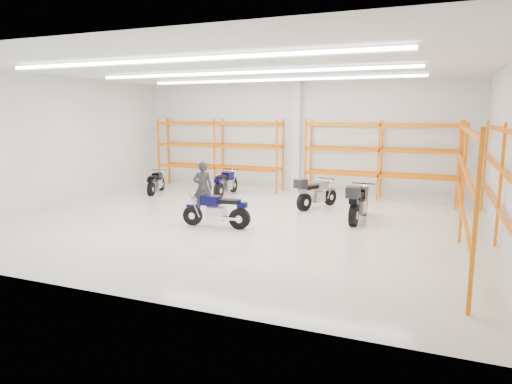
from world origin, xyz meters
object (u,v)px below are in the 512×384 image
at_px(motorcycle_main, 219,211).
at_px(motorcycle_back_c, 314,194).
at_px(motorcycle_back_a, 156,183).
at_px(standing_man, 203,188).
at_px(motorcycle_back_b, 225,184).
at_px(motorcycle_back_d, 358,203).
at_px(structural_column, 297,138).

bearing_deg(motorcycle_main, motorcycle_back_c, 62.87).
height_order(motorcycle_back_a, standing_man, standing_man).
bearing_deg(motorcycle_main, standing_man, 131.55).
distance_m(motorcycle_back_b, motorcycle_back_c, 4.10).
xyz_separation_m(motorcycle_back_a, motorcycle_back_b, (2.84, 0.63, 0.05)).
height_order(motorcycle_main, motorcycle_back_a, motorcycle_main).
relative_size(motorcycle_back_b, standing_man, 1.23).
xyz_separation_m(motorcycle_back_c, motorcycle_back_d, (1.72, -1.40, 0.05)).
xyz_separation_m(motorcycle_back_a, motorcycle_back_d, (8.49, -1.93, 0.14)).
distance_m(standing_man, structural_column, 5.58).
relative_size(motorcycle_main, motorcycle_back_c, 1.01).
bearing_deg(motorcycle_back_b, motorcycle_back_a, -167.48).
height_order(motorcycle_back_d, structural_column, structural_column).
bearing_deg(motorcycle_back_d, structural_column, 126.47).
bearing_deg(motorcycle_back_d, standing_man, -172.04).
xyz_separation_m(standing_man, structural_column, (1.56, 5.17, 1.40)).
bearing_deg(motorcycle_main, motorcycle_back_a, 140.24).
height_order(motorcycle_back_b, structural_column, structural_column).
distance_m(motorcycle_back_a, motorcycle_back_d, 8.70).
distance_m(motorcycle_back_c, motorcycle_back_d, 2.21).
xyz_separation_m(motorcycle_main, motorcycle_back_b, (-2.10, 4.74, 0.01)).
height_order(motorcycle_back_c, structural_column, structural_column).
height_order(motorcycle_back_c, motorcycle_back_d, motorcycle_back_d).
bearing_deg(motorcycle_back_b, standing_man, -76.60).
xyz_separation_m(motorcycle_back_a, standing_man, (3.61, -2.61, 0.42)).
bearing_deg(motorcycle_back_a, standing_man, -35.88).
distance_m(motorcycle_back_a, structural_column, 6.05).
xyz_separation_m(motorcycle_main, structural_column, (0.23, 6.66, 1.78)).
relative_size(motorcycle_back_d, structural_column, 0.51).
bearing_deg(motorcycle_back_c, motorcycle_back_d, -39.16).
height_order(motorcycle_main, standing_man, standing_man).
bearing_deg(structural_column, motorcycle_back_a, -153.72).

